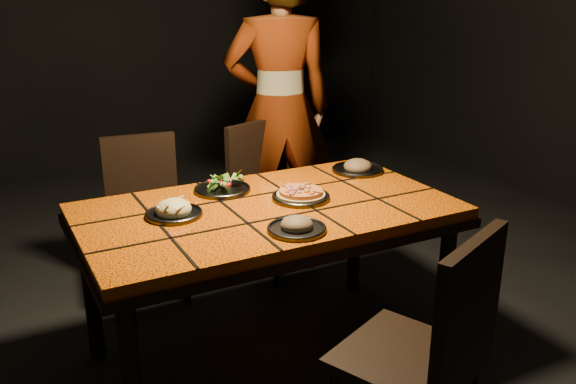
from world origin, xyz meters
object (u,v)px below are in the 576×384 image
plate_pizza (301,195)px  plate_pasta (174,211)px  chair_near (432,346)px  chair_far_left (145,206)px  dining_table (267,223)px  diner (279,109)px  chair_far_right (264,187)px

plate_pizza → plate_pasta: bearing=173.8°
chair_near → plate_pasta: chair_near is taller
chair_far_left → plate_pasta: (-0.09, -0.83, 0.26)m
dining_table → chair_near: 0.96m
plate_pizza → chair_near: bearing=-92.0°
chair_far_left → plate_pizza: bearing=-54.7°
diner → chair_near: bearing=92.7°
chair_near → chair_far_right: chair_near is taller
plate_pasta → chair_near: bearing=-62.2°
diner → plate_pasta: (-1.01, -1.01, -0.16)m
chair_near → diner: bearing=-126.7°
dining_table → diner: bearing=60.6°
diner → plate_pizza: diner is taller
chair_far_left → plate_pizza: size_ratio=2.95×
chair_far_left → plate_pasta: bearing=-89.0°
chair_far_left → dining_table: bearing=-64.1°
chair_far_right → dining_table: bearing=-134.6°
dining_table → plate_pizza: plate_pizza is taller
diner → plate_pizza: 1.17m
chair_far_left → diner: (0.92, 0.18, 0.42)m
diner → plate_pasta: diner is taller
dining_table → chair_near: size_ratio=1.71×
chair_near → chair_far_right: (0.27, 1.84, -0.03)m
dining_table → plate_pizza: bearing=3.4°
plate_pasta → chair_far_left: bearing=84.1°
chair_near → dining_table: bearing=-105.2°
dining_table → plate_pasta: (-0.40, 0.07, 0.10)m
chair_near → plate_pasta: bearing=-85.8°
plate_pasta → dining_table: bearing=-10.3°
chair_near → chair_far_left: (-0.45, 1.85, -0.04)m
chair_far_left → chair_near: bearing=-69.4°
chair_far_right → diner: size_ratio=0.48×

